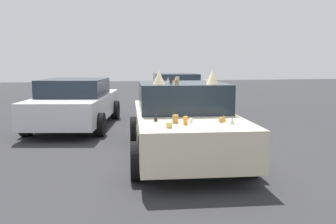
{
  "coord_description": "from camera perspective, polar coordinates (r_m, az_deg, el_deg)",
  "views": [
    {
      "loc": [
        -6.75,
        1.84,
        1.84
      ],
      "look_at": [
        0.0,
        0.3,
        0.9
      ],
      "focal_mm": 38.81,
      "sensor_mm": 36.0,
      "label": 1
    }
  ],
  "objects": [
    {
      "name": "art_car_decorated",
      "position": [
        7.12,
        2.32,
        -1.39
      ],
      "size": [
        4.51,
        2.44,
        1.71
      ],
      "rotation": [
        0.0,
        0.0,
        3.02
      ],
      "color": "beige",
      "rests_on": "ground"
    },
    {
      "name": "parked_sedan_near_right",
      "position": [
        10.78,
        -14.24,
        1.4
      ],
      "size": [
        4.86,
        2.76,
        1.39
      ],
      "rotation": [
        0.0,
        0.0,
        -0.22
      ],
      "color": "silver",
      "rests_on": "ground"
    },
    {
      "name": "parked_sedan_behind_left",
      "position": [
        14.47,
        1.07,
        3.29
      ],
      "size": [
        4.67,
        2.51,
        1.42
      ],
      "rotation": [
        0.0,
        0.0,
        -0.13
      ],
      "color": "white",
      "rests_on": "ground"
    },
    {
      "name": "ground_plane",
      "position": [
        7.23,
        2.34,
        -7.01
      ],
      "size": [
        60.0,
        60.0,
        0.0
      ],
      "primitive_type": "plane",
      "color": "#2D2D30"
    }
  ]
}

